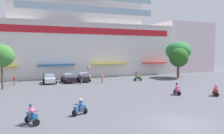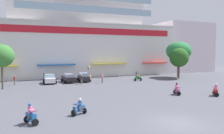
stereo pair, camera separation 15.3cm
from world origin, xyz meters
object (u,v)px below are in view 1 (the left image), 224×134
(plaza_tree_3, at_px, (178,51))
(scooter_rider_4, at_px, (138,78))
(scooter_rider_3, at_px, (216,91))
(pedestrian_4, at_px, (81,79))
(scooter_rider_1, at_px, (177,90))
(scooter_rider_2, at_px, (32,116))
(parked_car_1, at_px, (68,78))
(pedestrian_0, at_px, (136,74))
(pedestrian_2, at_px, (14,80))
(plaza_tree_1, at_px, (179,58))
(scooter_rider_0, at_px, (80,108))
(balloon_vendor_cart, at_px, (89,74))
(pedestrian_1, at_px, (102,78))
(parked_car_0, at_px, (50,79))
(parked_car_2, at_px, (83,77))
(plaza_tree_2, at_px, (1,56))
(pedestrian_3, at_px, (44,75))

(plaza_tree_3, distance_m, scooter_rider_4, 11.71)
(scooter_rider_3, xyz_separation_m, pedestrian_4, (-13.16, 15.14, 0.29))
(scooter_rider_1, relative_size, scooter_rider_2, 0.95)
(parked_car_1, relative_size, pedestrian_0, 2.52)
(pedestrian_0, height_order, pedestrian_2, pedestrian_0)
(plaza_tree_3, bearing_deg, parked_car_1, 177.70)
(plaza_tree_1, height_order, scooter_rider_2, plaza_tree_1)
(scooter_rider_0, relative_size, balloon_vendor_cart, 0.55)
(plaza_tree_1, bearing_deg, scooter_rider_2, -146.98)
(scooter_rider_4, height_order, pedestrian_2, pedestrian_2)
(parked_car_1, height_order, scooter_rider_2, scooter_rider_2)
(balloon_vendor_cart, bearing_deg, pedestrian_1, -83.73)
(parked_car_0, xyz_separation_m, scooter_rider_3, (17.98, -18.00, -0.13))
(scooter_rider_4, distance_m, balloon_vendor_cart, 9.84)
(scooter_rider_4, height_order, pedestrian_4, pedestrian_4)
(pedestrian_2, bearing_deg, scooter_rider_3, -37.51)
(scooter_rider_0, bearing_deg, scooter_rider_4, 49.03)
(plaza_tree_3, distance_m, scooter_rider_2, 35.59)
(parked_car_2, bearing_deg, scooter_rider_4, -16.52)
(plaza_tree_1, xyz_separation_m, scooter_rider_3, (-6.52, -15.19, -3.56))
(plaza_tree_1, bearing_deg, pedestrian_4, -179.85)
(parked_car_1, bearing_deg, scooter_rider_3, -50.72)
(plaza_tree_1, relative_size, scooter_rider_3, 3.92)
(balloon_vendor_cart, bearing_deg, parked_car_1, -144.84)
(plaza_tree_2, bearing_deg, parked_car_2, 15.36)
(parked_car_1, height_order, parked_car_2, parked_car_2)
(scooter_rider_2, bearing_deg, plaza_tree_3, 34.49)
(scooter_rider_2, distance_m, pedestrian_4, 19.61)
(plaza_tree_2, distance_m, balloon_vendor_cart, 16.52)
(pedestrian_4, distance_m, balloon_vendor_cart, 6.84)
(plaza_tree_3, relative_size, scooter_rider_2, 4.71)
(plaza_tree_2, bearing_deg, balloon_vendor_cart, 24.84)
(parked_car_0, height_order, scooter_rider_1, parked_car_0)
(pedestrian_4, bearing_deg, scooter_rider_4, 0.46)
(scooter_rider_1, xyz_separation_m, pedestrian_3, (-14.72, 19.46, 0.36))
(plaza_tree_2, distance_m, scooter_rider_1, 24.56)
(pedestrian_2, bearing_deg, plaza_tree_3, -1.48)
(scooter_rider_0, bearing_deg, pedestrian_3, 93.53)
(parked_car_1, bearing_deg, pedestrian_3, 136.76)
(scooter_rider_1, xyz_separation_m, scooter_rider_3, (3.96, -2.29, 0.02))
(scooter_rider_1, distance_m, balloon_vendor_cart, 20.04)
(plaza_tree_2, xyz_separation_m, scooter_rider_4, (22.29, 0.65, -4.17))
(plaza_tree_2, distance_m, parked_car_0, 8.64)
(parked_car_1, bearing_deg, parked_car_0, -178.10)
(plaza_tree_3, distance_m, parked_car_2, 20.61)
(pedestrian_0, bearing_deg, pedestrian_1, -165.13)
(plaza_tree_3, distance_m, scooter_rider_0, 31.86)
(pedestrian_0, xyz_separation_m, pedestrian_2, (-21.55, 0.90, -0.08))
(scooter_rider_4, distance_m, pedestrian_1, 7.04)
(plaza_tree_3, bearing_deg, parked_car_0, 178.22)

